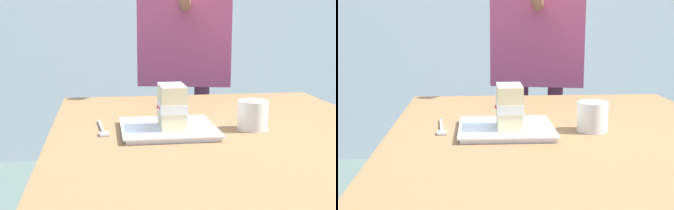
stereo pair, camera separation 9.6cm
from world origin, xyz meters
TOP-DOWN VIEW (x-y plane):
  - patio_table at (0.00, 0.00)m, footprint 1.26×0.95m
  - dessert_plate at (-0.07, -0.16)m, footprint 0.25×0.25m
  - cake_slice at (-0.05, -0.15)m, footprint 0.10×0.07m
  - dessert_fork at (-0.11, -0.33)m, footprint 0.17×0.03m
  - coffee_cup at (-0.06, 0.08)m, footprint 0.08×0.08m
  - diner_person at (-0.95, 0.04)m, footprint 0.56×0.44m

SIDE VIEW (x-z plane):
  - patio_table at x=0.00m, z-range 0.27..1.04m
  - dessert_fork at x=-0.11m, z-range 0.76..0.77m
  - dessert_plate at x=-0.07m, z-range 0.76..0.78m
  - coffee_cup at x=-0.06m, z-range 0.77..0.85m
  - cake_slice at x=-0.05m, z-range 0.78..0.90m
  - diner_person at x=-0.95m, z-range 0.25..1.75m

